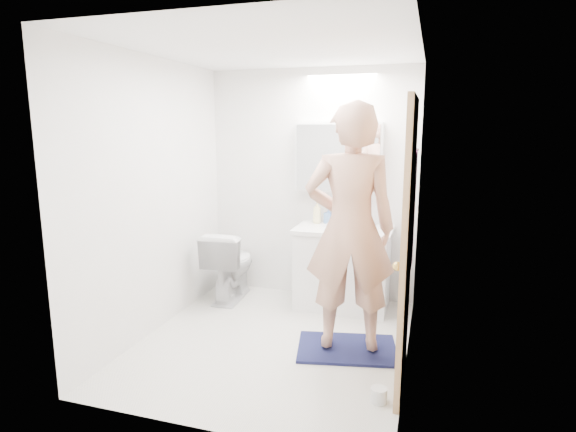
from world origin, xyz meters
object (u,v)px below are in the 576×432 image
at_px(medicine_cabinet, 338,158).
at_px(toilet_paper_roll, 379,395).
at_px(person, 350,229).
at_px(toothbrush_cup, 363,221).
at_px(soap_bottle_a, 317,212).
at_px(soap_bottle_b, 328,215).
at_px(toilet, 230,264).
at_px(vanity_cabinet, 343,270).

bearing_deg(medicine_cabinet, toilet_paper_roll, -70.06).
xyz_separation_m(person, toothbrush_cup, (-0.05, 1.10, -0.15)).
bearing_deg(soap_bottle_a, toothbrush_cup, 1.20).
height_order(medicine_cabinet, soap_bottle_b, medicine_cabinet).
bearing_deg(soap_bottle_b, toilet, -163.40).
bearing_deg(medicine_cabinet, soap_bottle_a, -163.44).
bearing_deg(vanity_cabinet, medicine_cabinet, 117.14).
bearing_deg(toothbrush_cup, person, -87.27).
height_order(soap_bottle_a, soap_bottle_b, soap_bottle_a).
bearing_deg(soap_bottle_a, person, -64.07).
distance_m(medicine_cabinet, soap_bottle_b, 0.60).
bearing_deg(toilet_paper_roll, toothbrush_cup, 102.30).
bearing_deg(person, toilet_paper_roll, 105.03).
xyz_separation_m(toilet, soap_bottle_a, (0.88, 0.27, 0.56)).
height_order(toilet, soap_bottle_a, soap_bottle_a).
relative_size(toilet, person, 0.38).
height_order(vanity_cabinet, person, person).
height_order(soap_bottle_b, toilet_paper_roll, soap_bottle_b).
relative_size(medicine_cabinet, soap_bottle_a, 3.76).
relative_size(toilet, soap_bottle_a, 3.19).
xyz_separation_m(medicine_cabinet, toothbrush_cup, (0.27, -0.05, -0.63)).
height_order(toilet, toothbrush_cup, toothbrush_cup).
distance_m(medicine_cabinet, toilet_paper_roll, 2.42).
xyz_separation_m(medicine_cabinet, toilet, (-1.08, -0.33, -1.13)).
distance_m(medicine_cabinet, soap_bottle_a, 0.60).
height_order(soap_bottle_a, toilet_paper_roll, soap_bottle_a).
relative_size(vanity_cabinet, toilet_paper_roll, 8.18).
xyz_separation_m(soap_bottle_a, toilet_paper_roll, (0.86, -1.76, -0.89)).
bearing_deg(person, soap_bottle_b, -81.01).
xyz_separation_m(medicine_cabinet, soap_bottle_a, (-0.20, -0.06, -0.56)).
xyz_separation_m(soap_bottle_a, soap_bottle_b, (0.11, 0.03, -0.03)).
relative_size(medicine_cabinet, toilet, 1.18).
relative_size(toothbrush_cup, toilet_paper_roll, 0.96).
distance_m(person, toilet_paper_roll, 1.23).
bearing_deg(medicine_cabinet, soap_bottle_b, -161.01).
xyz_separation_m(vanity_cabinet, medicine_cabinet, (-0.11, 0.21, 1.11)).
bearing_deg(toilet_paper_roll, soap_bottle_a, 116.10).
distance_m(vanity_cabinet, toilet_paper_roll, 1.73).
bearing_deg(medicine_cabinet, vanity_cabinet, -62.86).
relative_size(vanity_cabinet, soap_bottle_a, 3.84).
distance_m(person, toothbrush_cup, 1.11).
height_order(vanity_cabinet, toilet_paper_roll, vanity_cabinet).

